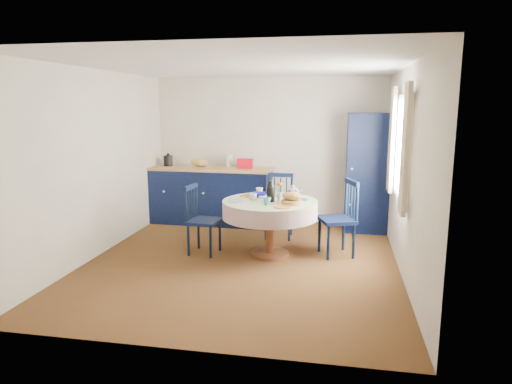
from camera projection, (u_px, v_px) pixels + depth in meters
floor at (242, 262)px, 6.01m from camera, size 4.50×4.50×0.00m
ceiling at (241, 66)px, 5.54m from camera, size 4.50×4.50×0.00m
wall_back at (269, 151)px, 7.95m from camera, size 4.00×0.02×2.50m
wall_left at (97, 164)px, 6.13m from camera, size 0.02×4.50×2.50m
wall_right at (406, 172)px, 5.41m from camera, size 0.02×4.50×2.50m
window at (400, 146)px, 5.66m from camera, size 0.10×1.74×1.45m
kitchen_counter at (209, 194)px, 7.93m from camera, size 2.20×0.73×1.22m
pantry_cabinet at (367, 173)px, 7.32m from camera, size 0.67×0.50×1.91m
dining_table at (271, 210)px, 6.12m from camera, size 1.27×1.27×1.05m
chair_left at (201, 219)px, 6.28m from camera, size 0.45×0.47×0.96m
chair_far at (279, 205)px, 7.07m from camera, size 0.45×0.42×0.99m
chair_right at (340, 218)px, 6.19m from camera, size 0.58×0.59×1.04m
mug_a at (253, 197)px, 6.14m from camera, size 0.11×0.11×0.09m
mug_b at (267, 201)px, 5.83m from camera, size 0.11×0.11×0.10m
mug_c at (292, 194)px, 6.27m from camera, size 0.13×0.13×0.10m
mug_d at (259, 191)px, 6.53m from camera, size 0.10×0.10×0.09m
cobalt_bowl at (260, 195)px, 6.34m from camera, size 0.24×0.24×0.06m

